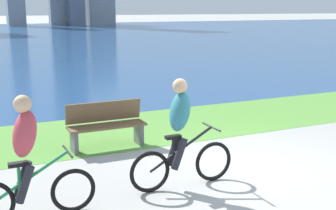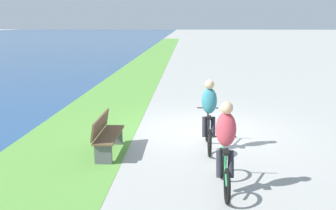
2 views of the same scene
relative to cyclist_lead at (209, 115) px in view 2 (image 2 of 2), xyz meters
The scene contains 5 objects.
ground_plane 1.68m from the cyclist_lead, ahead, with size 300.00×300.00×0.00m, color #9E9E99.
grass_strip_bayside 3.78m from the cyclist_lead, 66.82° to the left, with size 120.00×2.95×0.01m, color #59933D.
cyclist_lead is the anchor object (origin of this frame).
cyclist_trailing 2.23m from the cyclist_lead, behind, with size 1.63×0.52×1.64m.
bench_near_path 2.42m from the cyclist_lead, 100.46° to the left, with size 1.50×0.47×0.90m.
Camera 2 is at (-9.84, 0.45, 2.96)m, focal length 39.22 mm.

